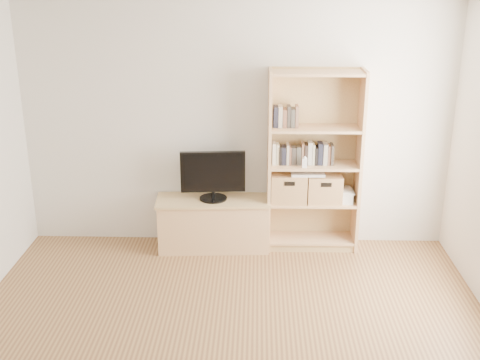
{
  "coord_description": "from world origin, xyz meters",
  "views": [
    {
      "loc": [
        0.22,
        -3.62,
        2.88
      ],
      "look_at": [
        0.06,
        1.9,
        0.91
      ],
      "focal_mm": 45.0,
      "sensor_mm": 36.0,
      "label": 1
    }
  ],
  "objects_px": {
    "television": "(213,175)",
    "baby_monitor": "(305,163)",
    "laptop": "(307,173)",
    "bookshelf": "(314,162)",
    "basket_right": "(324,188)",
    "tv_stand": "(214,224)",
    "basket_left": "(289,187)"
  },
  "relations": [
    {
      "from": "bookshelf",
      "to": "laptop",
      "type": "height_order",
      "value": "bookshelf"
    },
    {
      "from": "bookshelf",
      "to": "television",
      "type": "height_order",
      "value": "bookshelf"
    },
    {
      "from": "basket_left",
      "to": "laptop",
      "type": "distance_m",
      "value": 0.25
    },
    {
      "from": "basket_left",
      "to": "basket_right",
      "type": "bearing_deg",
      "value": 0.21
    },
    {
      "from": "television",
      "to": "baby_monitor",
      "type": "xyz_separation_m",
      "value": [
        0.94,
        -0.06,
        0.17
      ]
    },
    {
      "from": "tv_stand",
      "to": "basket_left",
      "type": "relative_size",
      "value": 3.13
    },
    {
      "from": "baby_monitor",
      "to": "basket_left",
      "type": "bearing_deg",
      "value": 148.59
    },
    {
      "from": "baby_monitor",
      "to": "laptop",
      "type": "xyz_separation_m",
      "value": [
        0.04,
        0.09,
        -0.14
      ]
    },
    {
      "from": "tv_stand",
      "to": "baby_monitor",
      "type": "relative_size",
      "value": 12.04
    },
    {
      "from": "tv_stand",
      "to": "laptop",
      "type": "bearing_deg",
      "value": -1.75
    },
    {
      "from": "bookshelf",
      "to": "laptop",
      "type": "distance_m",
      "value": 0.13
    },
    {
      "from": "television",
      "to": "laptop",
      "type": "distance_m",
      "value": 0.99
    },
    {
      "from": "television",
      "to": "laptop",
      "type": "height_order",
      "value": "television"
    },
    {
      "from": "bookshelf",
      "to": "baby_monitor",
      "type": "bearing_deg",
      "value": -135.0
    },
    {
      "from": "tv_stand",
      "to": "baby_monitor",
      "type": "height_order",
      "value": "baby_monitor"
    },
    {
      "from": "television",
      "to": "baby_monitor",
      "type": "relative_size",
      "value": 6.98
    },
    {
      "from": "television",
      "to": "basket_right",
      "type": "height_order",
      "value": "television"
    },
    {
      "from": "bookshelf",
      "to": "television",
      "type": "distance_m",
      "value": 1.06
    },
    {
      "from": "tv_stand",
      "to": "bookshelf",
      "type": "distance_m",
      "value": 1.26
    },
    {
      "from": "television",
      "to": "basket_right",
      "type": "xyz_separation_m",
      "value": [
        1.17,
        0.04,
        -0.14
      ]
    },
    {
      "from": "basket_left",
      "to": "basket_right",
      "type": "relative_size",
      "value": 1.04
    },
    {
      "from": "television",
      "to": "bookshelf",
      "type": "bearing_deg",
      "value": -2.16
    },
    {
      "from": "bookshelf",
      "to": "television",
      "type": "relative_size",
      "value": 2.86
    },
    {
      "from": "baby_monitor",
      "to": "laptop",
      "type": "bearing_deg",
      "value": 68.1
    },
    {
      "from": "baby_monitor",
      "to": "basket_right",
      "type": "height_order",
      "value": "baby_monitor"
    },
    {
      "from": "tv_stand",
      "to": "basket_left",
      "type": "height_order",
      "value": "basket_left"
    },
    {
      "from": "television",
      "to": "basket_left",
      "type": "xyz_separation_m",
      "value": [
        0.79,
        0.04,
        -0.13
      ]
    },
    {
      "from": "basket_left",
      "to": "television",
      "type": "bearing_deg",
      "value": -177.73
    },
    {
      "from": "television",
      "to": "basket_left",
      "type": "relative_size",
      "value": 1.82
    },
    {
      "from": "bookshelf",
      "to": "baby_monitor",
      "type": "relative_size",
      "value": 19.93
    },
    {
      "from": "television",
      "to": "basket_right",
      "type": "distance_m",
      "value": 1.18
    },
    {
      "from": "basket_left",
      "to": "laptop",
      "type": "relative_size",
      "value": 1.08
    }
  ]
}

